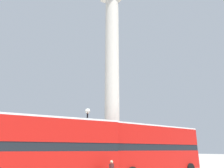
% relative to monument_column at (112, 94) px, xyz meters
% --- Properties ---
extents(monument_column, '(4.61, 4.61, 22.63)m').
position_rel_monument_column_xyz_m(monument_column, '(0.00, 0.00, 0.00)').
color(monument_column, beige).
rests_on(monument_column, ground_plane).
extents(bus_a, '(10.66, 3.13, 4.33)m').
position_rel_monument_column_xyz_m(bus_a, '(-8.68, -5.09, -5.81)').
color(bus_a, '#B7140F').
rests_on(bus_a, ground_plane).
extents(bus_b, '(10.97, 3.70, 4.39)m').
position_rel_monument_column_xyz_m(bus_b, '(1.94, -4.08, -5.78)').
color(bus_b, '#B7140F').
rests_on(bus_b, ground_plane).
extents(equestrian_statue, '(4.48, 3.84, 5.87)m').
position_rel_monument_column_xyz_m(equestrian_statue, '(9.20, 5.67, -6.67)').
color(equestrian_statue, beige).
rests_on(equestrian_statue, ground_plane).
extents(street_lamp, '(0.47, 0.47, 5.88)m').
position_rel_monument_column_xyz_m(street_lamp, '(-3.91, -2.12, -4.66)').
color(street_lamp, black).
rests_on(street_lamp, ground_plane).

